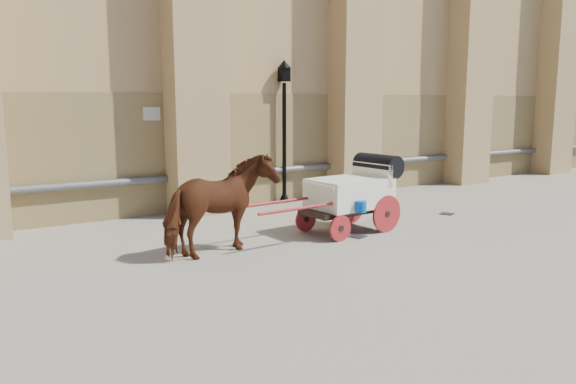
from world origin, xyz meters
TOP-DOWN VIEW (x-y plane):
  - ground at (0.00, 0.00)m, footprint 90.00×90.00m
  - horse at (-2.21, -0.19)m, footprint 2.35×1.47m
  - carriage at (1.08, 0.01)m, footprint 3.80×1.41m
  - street_lamp at (1.69, 3.80)m, footprint 0.37×0.37m
  - drain_grate_near at (0.79, -0.49)m, footprint 0.40×0.40m
  - drain_grate_far at (4.20, 0.14)m, footprint 0.42×0.42m

SIDE VIEW (x-z plane):
  - ground at x=0.00m, z-range 0.00..0.00m
  - drain_grate_near at x=0.79m, z-range 0.00..0.01m
  - drain_grate_far at x=4.20m, z-range 0.00..0.01m
  - carriage at x=1.08m, z-range 0.06..1.70m
  - horse at x=-2.21m, z-range 0.00..1.84m
  - street_lamp at x=1.69m, z-range 0.14..4.04m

